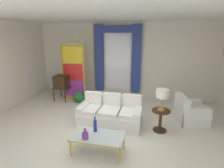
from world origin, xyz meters
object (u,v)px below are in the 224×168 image
at_px(round_side_table, 160,119).
at_px(vintage_tv, 62,82).
at_px(coffee_table, 98,137).
at_px(bottle_crystal_tall, 85,135).
at_px(stained_glass_divider, 73,73).
at_px(armchair_white, 189,113).
at_px(table_lamp_brass, 162,94).
at_px(couch_white_long, 111,113).
at_px(peacock_figurine, 77,98).
at_px(bottle_blue_decanter, 95,125).

bearing_deg(round_side_table, vintage_tv, 156.61).
xyz_separation_m(coffee_table, bottle_crystal_tall, (-0.21, -0.18, 0.12)).
relative_size(coffee_table, stained_glass_divider, 0.51).
distance_m(armchair_white, stained_glass_divider, 4.35).
bearing_deg(table_lamp_brass, couch_white_long, 174.62).
relative_size(couch_white_long, peacock_figurine, 2.93).
distance_m(armchair_white, round_side_table, 1.12).
bearing_deg(bottle_blue_decanter, vintage_tv, 129.80).
xyz_separation_m(couch_white_long, stained_glass_divider, (-1.92, 1.66, 0.75)).
height_order(peacock_figurine, round_side_table, round_side_table).
bearing_deg(stained_glass_divider, armchair_white, -14.23).
relative_size(armchair_white, stained_glass_divider, 0.43).
bearing_deg(stained_glass_divider, couch_white_long, -40.82).
distance_m(coffee_table, vintage_tv, 3.74).
distance_m(bottle_crystal_tall, table_lamp_brass, 2.18).
height_order(round_side_table, table_lamp_brass, table_lamp_brass).
xyz_separation_m(vintage_tv, armchair_white, (4.55, -0.87, -0.44)).
height_order(coffee_table, armchair_white, armchair_white).
xyz_separation_m(bottle_blue_decanter, round_side_table, (1.44, 1.12, -0.20)).
xyz_separation_m(peacock_figurine, table_lamp_brass, (3.00, -1.34, 0.81)).
bearing_deg(bottle_crystal_tall, stained_glass_divider, 118.55).
distance_m(bottle_crystal_tall, armchair_white, 3.24).
height_order(peacock_figurine, table_lamp_brass, table_lamp_brass).
bearing_deg(coffee_table, vintage_tv, 129.61).
relative_size(bottle_blue_decanter, vintage_tv, 0.27).
xyz_separation_m(coffee_table, table_lamp_brass, (1.34, 1.26, 0.66)).
bearing_deg(table_lamp_brass, bottle_crystal_tall, -137.11).
distance_m(coffee_table, table_lamp_brass, 1.95).
height_order(coffee_table, table_lamp_brass, table_lamp_brass).
bearing_deg(armchair_white, stained_glass_divider, 165.77).
relative_size(couch_white_long, armchair_white, 1.84).
xyz_separation_m(bottle_blue_decanter, bottle_crystal_tall, (-0.11, -0.32, -0.06)).
xyz_separation_m(bottle_blue_decanter, vintage_tv, (-2.27, 2.72, 0.17)).
height_order(bottle_blue_decanter, armchair_white, armchair_white).
distance_m(couch_white_long, coffee_table, 1.40).
bearing_deg(round_side_table, peacock_figurine, 155.89).
height_order(bottle_crystal_tall, round_side_table, bottle_crystal_tall).
height_order(bottle_crystal_tall, armchair_white, armchair_white).
height_order(couch_white_long, round_side_table, couch_white_long).
relative_size(bottle_blue_decanter, stained_glass_divider, 0.16).
bearing_deg(bottle_crystal_tall, table_lamp_brass, 42.89).
bearing_deg(stained_glass_divider, bottle_blue_decanter, -57.32).
relative_size(coffee_table, table_lamp_brass, 1.97).
relative_size(couch_white_long, table_lamp_brass, 3.09).
distance_m(bottle_blue_decanter, armchair_white, 2.96).
distance_m(vintage_tv, peacock_figurine, 0.91).
bearing_deg(stained_glass_divider, coffee_table, -57.16).
relative_size(vintage_tv, stained_glass_divider, 0.61).
height_order(bottle_blue_decanter, round_side_table, bottle_blue_decanter).
distance_m(vintage_tv, stained_glass_divider, 0.55).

